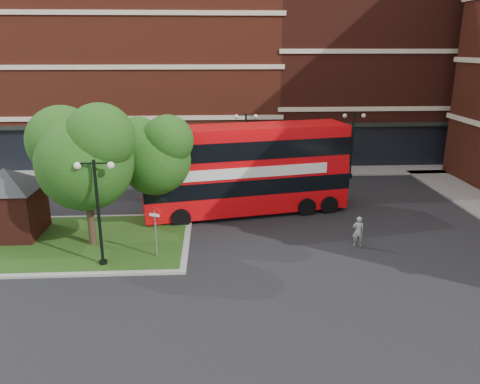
{
  "coord_description": "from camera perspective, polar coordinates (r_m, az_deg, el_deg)",
  "views": [
    {
      "loc": [
        -0.38,
        -19.5,
        9.59
      ],
      "look_at": [
        1.02,
        4.88,
        2.0
      ],
      "focal_mm": 35.0,
      "sensor_mm": 36.0,
      "label": 1
    }
  ],
  "objects": [
    {
      "name": "car_white",
      "position": [
        37.49,
        9.32,
        3.24
      ],
      "size": [
        3.99,
        1.49,
        1.3
      ],
      "primitive_type": "imported",
      "rotation": [
        0.0,
        0.0,
        1.6
      ],
      "color": "silver",
      "rests_on": "ground"
    },
    {
      "name": "car_silver",
      "position": [
        36.6,
        -4.96,
        3.23
      ],
      "size": [
        4.46,
        1.87,
        1.51
      ],
      "primitive_type": "imported",
      "rotation": [
        0.0,
        0.0,
        1.59
      ],
      "color": "#9D9FA3",
      "rests_on": "ground"
    },
    {
      "name": "pavement_far",
      "position": [
        37.24,
        -2.59,
        2.42
      ],
      "size": [
        44.0,
        3.0,
        0.12
      ],
      "primitive_type": "cube",
      "color": "slate",
      "rests_on": "ground"
    },
    {
      "name": "terrace_far_right",
      "position": [
        45.84,
        15.52,
        14.67
      ],
      "size": [
        18.0,
        12.0,
        16.0
      ],
      "primitive_type": "cube",
      "color": "#471911",
      "rests_on": "ground"
    },
    {
      "name": "kiosk",
      "position": [
        26.79,
        -26.48,
        -0.35
      ],
      "size": [
        6.51,
        6.51,
        3.6
      ],
      "color": "#471911",
      "rests_on": "traffic_island"
    },
    {
      "name": "terrace_far_left",
      "position": [
        44.24,
        -13.57,
        13.44
      ],
      "size": [
        26.0,
        12.0,
        14.0
      ],
      "primitive_type": "cube",
      "color": "maroon",
      "rests_on": "ground"
    },
    {
      "name": "traffic_island",
      "position": [
        25.59,
        -20.44,
        -5.73
      ],
      "size": [
        12.6,
        7.6,
        0.15
      ],
      "color": "gray",
      "rests_on": "ground"
    },
    {
      "name": "lamp_island",
      "position": [
        21.45,
        -16.92,
        -1.89
      ],
      "size": [
        1.72,
        0.36,
        5.0
      ],
      "color": "black",
      "rests_on": "ground"
    },
    {
      "name": "no_entry_sign",
      "position": [
        21.98,
        -10.3,
        -3.69
      ],
      "size": [
        0.68,
        0.32,
        2.57
      ],
      "rotation": [
        0.0,
        0.0,
        -0.39
      ],
      "color": "slate",
      "rests_on": "ground"
    },
    {
      "name": "lamp_far_left",
      "position": [
        34.75,
        0.72,
        6.04
      ],
      "size": [
        1.72,
        0.36,
        5.0
      ],
      "color": "black",
      "rests_on": "ground"
    },
    {
      "name": "ground",
      "position": [
        21.73,
        -1.96,
        -8.93
      ],
      "size": [
        120.0,
        120.0,
        0.0
      ],
      "primitive_type": "plane",
      "color": "black",
      "rests_on": "ground"
    },
    {
      "name": "bus",
      "position": [
        27.52,
        0.7,
        3.47
      ],
      "size": [
        12.39,
        5.09,
        4.62
      ],
      "rotation": [
        0.0,
        0.0,
        0.2
      ],
      "color": "red",
      "rests_on": "ground"
    },
    {
      "name": "lamp_far_right",
      "position": [
        36.19,
        13.53,
        6.01
      ],
      "size": [
        1.72,
        0.36,
        5.0
      ],
      "color": "black",
      "rests_on": "ground"
    },
    {
      "name": "tree_island_east",
      "position": [
        25.34,
        -10.49,
        4.79
      ],
      "size": [
        4.46,
        3.9,
        6.29
      ],
      "color": "#2D2116",
      "rests_on": "ground"
    },
    {
      "name": "tree_island_west",
      "position": [
        23.43,
        -18.65,
        4.54
      ],
      "size": [
        5.4,
        4.71,
        7.21
      ],
      "color": "#2D2116",
      "rests_on": "ground"
    },
    {
      "name": "woman",
      "position": [
        24.16,
        14.2,
        -4.67
      ],
      "size": [
        0.62,
        0.45,
        1.57
      ],
      "primitive_type": "imported",
      "rotation": [
        0.0,
        0.0,
        3.01
      ],
      "color": "gray",
      "rests_on": "ground"
    }
  ]
}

